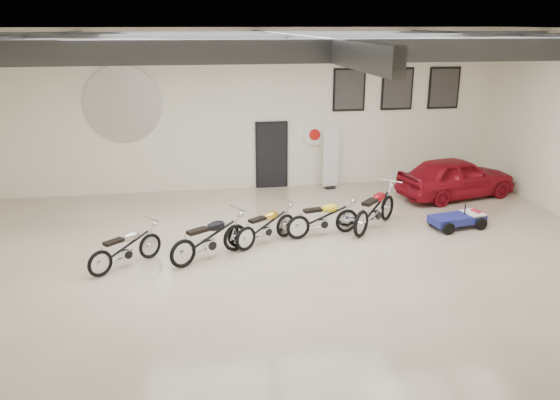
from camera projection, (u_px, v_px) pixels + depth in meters
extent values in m
cube|color=#C7B498|center=(289.00, 263.00, 12.20)|extent=(16.00, 12.00, 0.01)
cube|color=gray|center=(290.00, 29.00, 10.66)|extent=(16.00, 12.00, 0.01)
cube|color=#EEE8CD|center=(255.00, 111.00, 17.06)|extent=(16.00, 0.02, 5.00)
cube|color=black|center=(272.00, 156.00, 17.54)|extent=(0.92, 0.08, 2.10)
imported|color=maroon|center=(456.00, 177.00, 16.66)|extent=(2.28, 3.95, 1.27)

